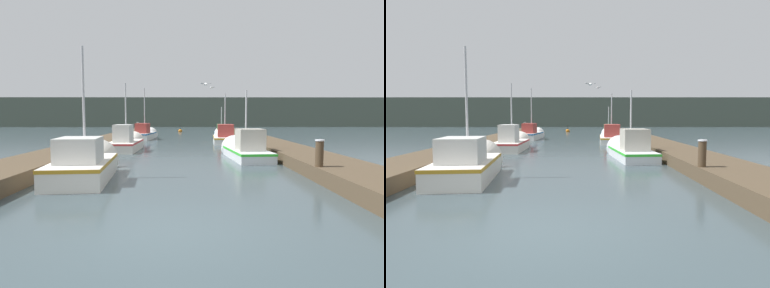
{
  "view_description": "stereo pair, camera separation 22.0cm",
  "coord_description": "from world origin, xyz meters",
  "views": [
    {
      "loc": [
        0.37,
        -5.95,
        2.1
      ],
      "look_at": [
        0.52,
        9.8,
        0.76
      ],
      "focal_mm": 32.0,
      "sensor_mm": 36.0,
      "label": 1
    },
    {
      "loc": [
        0.59,
        -5.95,
        2.1
      ],
      "look_at": [
        0.52,
        9.8,
        0.76
      ],
      "focal_mm": 32.0,
      "sensor_mm": 36.0,
      "label": 2
    }
  ],
  "objects": [
    {
      "name": "fishing_boat_0",
      "position": [
        -3.08,
        5.55,
        0.47
      ],
      "size": [
        2.1,
        5.04,
        4.79
      ],
      "rotation": [
        0.0,
        0.0,
        0.09
      ],
      "color": "silver",
      "rests_on": "ground_plane"
    },
    {
      "name": "dock_left",
      "position": [
        -5.46,
        16.0,
        0.24
      ],
      "size": [
        2.27,
        40.0,
        0.48
      ],
      "color": "#4C3D2B",
      "rests_on": "ground_plane"
    },
    {
      "name": "seagull_1",
      "position": [
        1.16,
        10.22,
        3.54
      ],
      "size": [
        0.54,
        0.35,
        0.12
      ],
      "rotation": [
        0.0,
        0.0,
        0.45
      ],
      "color": "white"
    },
    {
      "name": "fishing_boat_1",
      "position": [
        3.11,
        10.86,
        0.4
      ],
      "size": [
        1.92,
        5.2,
        3.78
      ],
      "rotation": [
        0.0,
        0.0,
        0.08
      ],
      "color": "silver",
      "rests_on": "ground_plane"
    },
    {
      "name": "fishing_boat_4",
      "position": [
        -3.45,
        23.98,
        0.45
      ],
      "size": [
        1.81,
        4.99,
        4.78
      ],
      "rotation": [
        0.0,
        0.0,
        -0.09
      ],
      "color": "silver",
      "rests_on": "ground_plane"
    },
    {
      "name": "fishing_boat_5",
      "position": [
        3.59,
        27.75,
        0.37
      ],
      "size": [
        1.65,
        5.26,
        3.31
      ],
      "rotation": [
        0.0,
        0.0,
        -0.07
      ],
      "color": "silver",
      "rests_on": "ground_plane"
    },
    {
      "name": "channel_buoy",
      "position": [
        -0.69,
        36.29,
        0.14
      ],
      "size": [
        0.47,
        0.47,
        0.97
      ],
      "color": "#BF6513",
      "rests_on": "ground_plane"
    },
    {
      "name": "mooring_piling_0",
      "position": [
        4.47,
        4.65,
        0.67
      ],
      "size": [
        0.28,
        0.28,
        1.33
      ],
      "color": "#473523",
      "rests_on": "ground_plane"
    },
    {
      "name": "seagull_lead",
      "position": [
        2.05,
        19.51,
        4.11
      ],
      "size": [
        0.51,
        0.43,
        0.12
      ],
      "rotation": [
        0.0,
        0.0,
        5.63
      ],
      "color": "white"
    },
    {
      "name": "distant_shore_ridge",
      "position": [
        0.0,
        62.03,
        2.59
      ],
      "size": [
        120.0,
        16.0,
        5.17
      ],
      "color": "#424C42",
      "rests_on": "ground_plane"
    },
    {
      "name": "mooring_piling_2",
      "position": [
        -4.44,
        18.07,
        0.48
      ],
      "size": [
        0.23,
        0.23,
        0.94
      ],
      "color": "#473523",
      "rests_on": "ground_plane"
    },
    {
      "name": "ground_plane",
      "position": [
        0.0,
        0.0,
        0.0
      ],
      "size": [
        200.0,
        200.0,
        0.0
      ],
      "color": "#38474C"
    },
    {
      "name": "fishing_boat_3",
      "position": [
        3.15,
        20.39,
        0.4
      ],
      "size": [
        1.97,
        5.5,
        4.28
      ],
      "rotation": [
        0.0,
        0.0,
        -0.06
      ],
      "color": "silver",
      "rests_on": "ground_plane"
    },
    {
      "name": "fishing_boat_2",
      "position": [
        -3.37,
        14.68,
        0.45
      ],
      "size": [
        1.62,
        4.96,
        4.42
      ],
      "rotation": [
        0.0,
        0.0,
        -0.01
      ],
      "color": "silver",
      "rests_on": "ground_plane"
    },
    {
      "name": "mooring_piling_1",
      "position": [
        -4.46,
        26.57,
        0.72
      ],
      "size": [
        0.25,
        0.25,
        1.42
      ],
      "color": "#473523",
      "rests_on": "ground_plane"
    },
    {
      "name": "dock_right",
      "position": [
        5.46,
        16.0,
        0.24
      ],
      "size": [
        2.27,
        40.0,
        0.48
      ],
      "color": "#4C3D2B",
      "rests_on": "ground_plane"
    }
  ]
}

